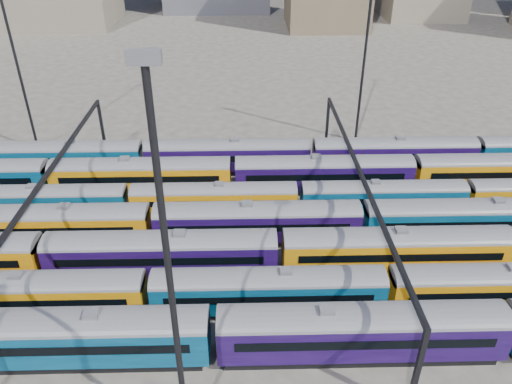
{
  "coord_description": "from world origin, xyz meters",
  "views": [
    {
      "loc": [
        -1.08,
        -41.63,
        30.81
      ],
      "look_at": [
        0.08,
        4.77,
        3.0
      ],
      "focal_mm": 35.0,
      "sensor_mm": 36.0,
      "label": 1
    }
  ],
  "objects_px": {
    "rake_0": "(362,327)",
    "rake_1": "(148,289)",
    "rake_2": "(162,250)",
    "mast_2": "(170,278)"
  },
  "relations": [
    {
      "from": "rake_0",
      "to": "rake_1",
      "type": "distance_m",
      "value": 17.56
    },
    {
      "from": "rake_2",
      "to": "rake_1",
      "type": "bearing_deg",
      "value": -95.51
    },
    {
      "from": "rake_0",
      "to": "rake_2",
      "type": "bearing_deg",
      "value": 148.54
    },
    {
      "from": "rake_2",
      "to": "mast_2",
      "type": "height_order",
      "value": "mast_2"
    },
    {
      "from": "rake_0",
      "to": "rake_1",
      "type": "xyz_separation_m",
      "value": [
        -16.83,
        5.0,
        -0.29
      ]
    },
    {
      "from": "mast_2",
      "to": "rake_0",
      "type": "bearing_deg",
      "value": 29.21
    },
    {
      "from": "rake_0",
      "to": "mast_2",
      "type": "distance_m",
      "value": 18.13
    },
    {
      "from": "mast_2",
      "to": "rake_1",
      "type": "bearing_deg",
      "value": 109.73
    },
    {
      "from": "rake_0",
      "to": "rake_2",
      "type": "distance_m",
      "value": 19.16
    },
    {
      "from": "rake_1",
      "to": "mast_2",
      "type": "xyz_separation_m",
      "value": [
        4.3,
        -12.0,
        11.39
      ]
    }
  ]
}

